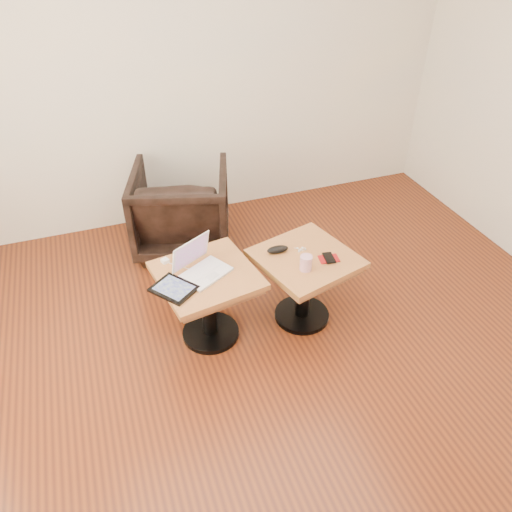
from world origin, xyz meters
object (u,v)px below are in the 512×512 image
object	(u,v)px
side_table_left	(208,289)
armchair	(182,209)
side_table_right	(305,272)
striped_cup	(306,263)
laptop	(201,266)

from	to	relation	value
side_table_left	armchair	xyz separation A→B (m)	(0.08, 1.11, -0.05)
side_table_left	side_table_right	bearing A→B (deg)	-13.63
side_table_right	armchair	size ratio (longest dim) A/B	0.94
side_table_right	striped_cup	world-z (taller)	striped_cup
laptop	armchair	xyz separation A→B (m)	(0.11, 1.08, -0.23)
side_table_left	side_table_right	distance (m)	0.66
laptop	striped_cup	bearing A→B (deg)	-47.14
laptop	striped_cup	distance (m)	0.65
side_table_right	laptop	bearing A→B (deg)	158.58
side_table_right	armchair	world-z (taller)	armchair
side_table_left	striped_cup	xyz separation A→B (m)	(0.59, -0.17, 0.18)
side_table_right	laptop	size ratio (longest dim) A/B	1.91
side_table_right	striped_cup	size ratio (longest dim) A/B	7.24
side_table_left	armchair	bearing A→B (deg)	76.36
side_table_right	laptop	world-z (taller)	laptop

